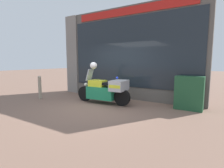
{
  "coord_description": "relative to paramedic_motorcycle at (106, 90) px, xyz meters",
  "views": [
    {
      "loc": [
        3.71,
        -4.93,
        1.63
      ],
      "look_at": [
        -0.08,
        1.07,
        0.72
      ],
      "focal_mm": 28.0,
      "sensor_mm": 36.0,
      "label": 1
    }
  ],
  "objects": [
    {
      "name": "ground_plane",
      "position": [
        0.05,
        -0.58,
        -0.55
      ],
      "size": [
        60.0,
        60.0,
        0.0
      ],
      "primitive_type": "plane",
      "color": "#7A5B4C"
    },
    {
      "name": "shop_building",
      "position": [
        -0.31,
        1.42,
        1.43
      ],
      "size": [
        6.77,
        0.55,
        3.94
      ],
      "color": "#56514C",
      "rests_on": "ground"
    },
    {
      "name": "paramedic_motorcycle",
      "position": [
        0.0,
        0.0,
        0.0
      ],
      "size": [
        2.32,
        0.8,
        1.34
      ],
      "rotation": [
        0.0,
        0.0,
        3.2
      ],
      "color": "black",
      "rests_on": "ground"
    },
    {
      "name": "utility_cabinet",
      "position": [
        2.86,
        0.8,
        0.02
      ],
      "size": [
        0.9,
        0.42,
        1.15
      ],
      "primitive_type": "cube",
      "color": "#1E4C2D",
      "rests_on": "ground"
    },
    {
      "name": "street_bollard",
      "position": [
        -2.94,
        -0.81,
        -0.03
      ],
      "size": [
        0.14,
        0.14,
        1.02
      ],
      "color": "gray",
      "rests_on": "ground"
    },
    {
      "name": "white_helmet",
      "position": [
        -0.56,
        -0.03,
        0.92
      ],
      "size": [
        0.27,
        0.27,
        0.27
      ],
      "primitive_type": "sphere",
      "color": "white",
      "rests_on": "paramedic_motorcycle"
    },
    {
      "name": "window_display",
      "position": [
        0.34,
        1.45,
        -0.11
      ],
      "size": [
        5.59,
        0.3,
        1.79
      ],
      "color": "slate",
      "rests_on": "ground"
    }
  ]
}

